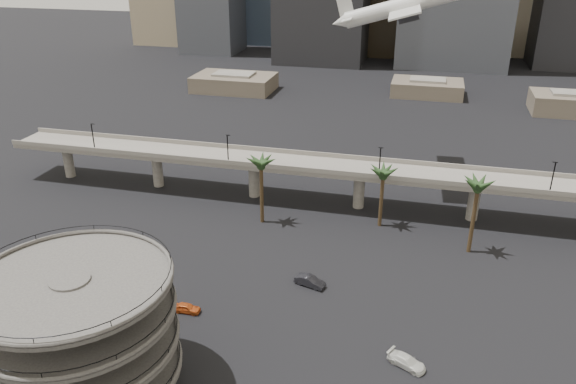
% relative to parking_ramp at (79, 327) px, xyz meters
% --- Properties ---
extents(parking_ramp, '(22.20, 22.20, 17.35)m').
position_rel_parking_ramp_xyz_m(parking_ramp, '(0.00, 0.00, 0.00)').
color(parking_ramp, '#454240').
rests_on(parking_ramp, ground).
extents(overpass, '(130.00, 9.30, 14.70)m').
position_rel_parking_ramp_xyz_m(overpass, '(13.00, 59.00, -2.50)').
color(overpass, slate).
rests_on(overpass, ground).
extents(palm_trees, '(42.40, 10.40, 14.00)m').
position_rel_parking_ramp_xyz_m(palm_trees, '(27.02, 48.65, 1.59)').
color(palm_trees, '#44321D').
rests_on(palm_trees, ground).
extents(low_buildings, '(135.00, 27.50, 6.80)m').
position_rel_parking_ramp_xyz_m(low_buildings, '(19.89, 146.30, -6.97)').
color(low_buildings, brown).
rests_on(low_buildings, ground).
extents(airborne_jet, '(31.88, 28.19, 11.71)m').
position_rel_parking_ramp_xyz_m(airborne_jet, '(29.78, 77.24, 27.55)').
color(airborne_jet, silver).
rests_on(airborne_jet, ground).
extents(car_a, '(4.10, 1.71, 1.39)m').
position_rel_parking_ramp_xyz_m(car_a, '(4.53, 17.87, -9.14)').
color(car_a, '#C6541C').
rests_on(car_a, ground).
extents(car_b, '(5.21, 3.04, 1.62)m').
position_rel_parking_ramp_xyz_m(car_b, '(20.48, 28.92, -9.02)').
color(car_b, black).
rests_on(car_b, ground).
extents(car_c, '(5.43, 4.11, 1.46)m').
position_rel_parking_ramp_xyz_m(car_c, '(36.21, 14.16, -9.10)').
color(car_c, silver).
rests_on(car_c, ground).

